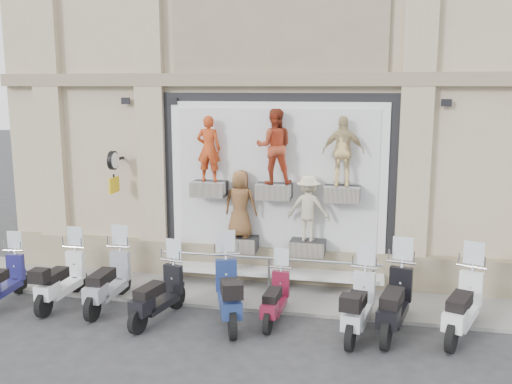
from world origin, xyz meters
TOP-DOWN VIEW (x-y plane):
  - ground at (0.00, 0.00)m, footprint 90.00×90.00m
  - sidewalk at (0.00, 2.10)m, footprint 16.00×2.20m
  - building at (0.00, 7.00)m, footprint 14.00×8.60m
  - shop_vitrine at (0.06, 2.76)m, footprint 5.60×0.83m
  - guard_rail at (0.00, 2.00)m, footprint 5.06×0.10m
  - clock_sign_bracket at (-3.90, 2.47)m, footprint 0.10×0.80m
  - scooter_a at (-5.60, 0.33)m, footprint 0.66×1.87m
  - scooter_b at (-4.32, 0.59)m, footprint 0.59×1.97m
  - scooter_c at (-3.25, 0.64)m, footprint 0.62×2.06m
  - scooter_d at (-1.95, 0.20)m, footprint 0.96×1.99m
  - scooter_e at (-0.52, 0.41)m, footprint 1.30×2.23m
  - scooter_f at (0.38, 0.64)m, footprint 0.58×1.72m
  - scooter_g at (2.04, 0.37)m, footprint 0.88×2.07m
  - scooter_h at (2.72, 0.58)m, footprint 1.04×2.23m
  - scooter_i at (3.98, 0.68)m, footprint 1.31×2.19m

SIDE VIEW (x-z plane):
  - ground at x=0.00m, z-range 0.00..0.00m
  - sidewalk at x=0.00m, z-range 0.00..0.08m
  - guard_rail at x=0.00m, z-range 0.00..0.93m
  - scooter_f at x=0.38m, z-range 0.00..1.38m
  - scooter_a at x=-5.60m, z-range 0.00..1.49m
  - scooter_d at x=-1.95m, z-range 0.00..1.56m
  - scooter_b at x=-4.32m, z-range 0.00..1.59m
  - scooter_g at x=2.04m, z-range 0.00..1.63m
  - scooter_c at x=-3.25m, z-range 0.00..1.67m
  - scooter_i at x=3.98m, z-range 0.00..1.71m
  - scooter_e at x=-0.52m, z-range 0.00..1.74m
  - scooter_h at x=2.72m, z-range 0.00..1.74m
  - shop_vitrine at x=0.06m, z-range 0.23..4.53m
  - clock_sign_bracket at x=-3.90m, z-range 2.29..3.31m
  - building at x=0.00m, z-range 0.00..12.00m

